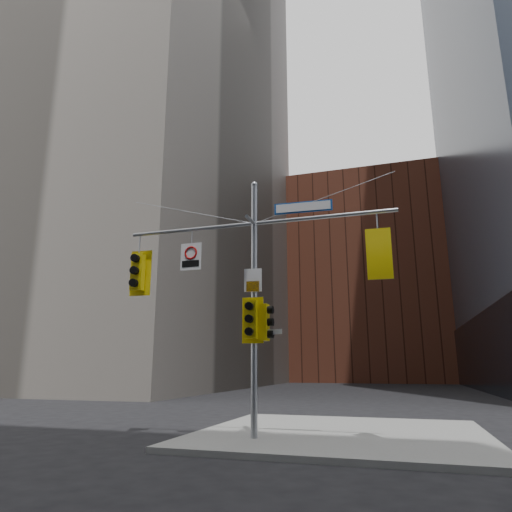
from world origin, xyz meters
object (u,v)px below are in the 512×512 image
Objects in this scene: street_sign_blade at (303,207)px; traffic_light_east_arm at (379,255)px; traffic_light_pole_front at (251,319)px; regulatory_sign_arm at (191,256)px; signal_assembly at (254,277)px; traffic_light_west_arm at (138,272)px; traffic_light_pole_side at (265,322)px.

traffic_light_east_arm is at bearing -2.86° from street_sign_blade.
street_sign_blade reaches higher than traffic_light_pole_front.
street_sign_blade is 2.00× the size of regulatory_sign_arm.
signal_assembly is 6.39× the size of traffic_light_pole_front.
traffic_light_pole_front is at bearing -8.03° from traffic_light_west_arm.
traffic_light_east_arm is at bearing -3.87° from traffic_light_west_arm.
regulatory_sign_arm is at bearing 177.60° from street_sign_blade.
traffic_light_pole_side is at bearing 37.93° from traffic_light_pole_front.
signal_assembly is at bearing 0.47° from regulatory_sign_arm.
traffic_light_west_arm is at bearing -1.70° from traffic_light_east_arm.
signal_assembly reaches higher than street_sign_blade.
signal_assembly reaches higher than regulatory_sign_arm.
street_sign_blade is (1.45, 0.27, 3.15)m from traffic_light_pole_front.
traffic_light_west_arm is 1.43× the size of traffic_light_pole_side.
signal_assembly is 5.94× the size of traffic_light_east_arm.
signal_assembly is at bearing 87.57° from traffic_light_pole_front.
regulatory_sign_arm is at bearing -179.41° from signal_assembly.
traffic_light_pole_front is at bearing -172.24° from street_sign_blade.
traffic_light_pole_side is 1.21× the size of regulatory_sign_arm.
street_sign_blade reaches higher than traffic_light_pole_side.
street_sign_blade is (-1.99, 0.00, 1.55)m from traffic_light_east_arm.
street_sign_blade reaches higher than regulatory_sign_arm.
street_sign_blade reaches higher than traffic_light_east_arm.
regulatory_sign_arm is (-1.98, -0.02, 0.76)m from signal_assembly.
traffic_light_pole_front is at bearing -7.24° from regulatory_sign_arm.
signal_assembly reaches higher than traffic_light_west_arm.
traffic_light_pole_front is (-3.44, -0.27, -1.60)m from traffic_light_east_arm.
regulatory_sign_arm is at bearing -1.37° from traffic_light_east_arm.
signal_assembly is 2.42m from street_sign_blade.
traffic_light_pole_side is 0.80× the size of traffic_light_pole_front.
street_sign_blade reaches higher than traffic_light_west_arm.
signal_assembly is 4.86× the size of street_sign_blade.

